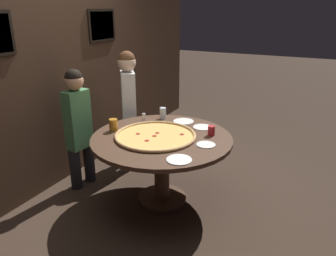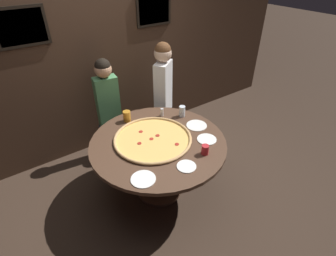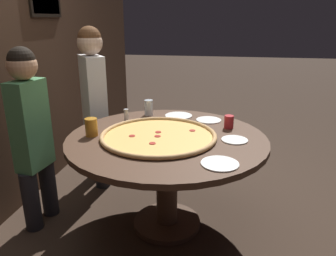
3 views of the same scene
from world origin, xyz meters
name	(u,v)px [view 1 (image 1 of 3)]	position (x,y,z in m)	size (l,w,h in m)	color
ground_plane	(162,199)	(0.00, 0.00, 0.00)	(24.00, 24.00, 0.00)	#38281E
back_wall	(58,70)	(0.00, 1.31, 1.30)	(6.40, 0.08, 2.60)	#3D281C
dining_table	(162,150)	(0.00, 0.00, 0.59)	(1.43, 1.43, 0.74)	#4C3323
giant_pizza	(155,136)	(-0.03, 0.05, 0.75)	(0.83, 0.83, 0.03)	#EAB75B
drink_cup_near_left	(211,131)	(0.26, -0.44, 0.79)	(0.07, 0.07, 0.10)	#B22328
drink_cup_far_left	(163,113)	(0.51, 0.25, 0.81)	(0.07, 0.07, 0.13)	silver
drink_cup_centre_back	(113,125)	(-0.08, 0.53, 0.80)	(0.09, 0.09, 0.13)	#BC7A23
white_plate_right_side	(184,121)	(0.52, -0.01, 0.74)	(0.23, 0.23, 0.01)	white
white_plate_near_front	(202,127)	(0.44, -0.27, 0.74)	(0.21, 0.21, 0.01)	white
white_plate_beside_cup	(179,160)	(-0.41, -0.39, 0.74)	(0.22, 0.22, 0.01)	white
white_plate_far_back	(206,145)	(0.00, -0.48, 0.74)	(0.18, 0.18, 0.01)	white
condiment_shaker	(144,117)	(0.32, 0.40, 0.79)	(0.04, 0.04, 0.10)	silver
diner_centre_back	(129,103)	(0.61, 0.79, 0.84)	(0.37, 0.33, 1.48)	#232328
diner_side_right	(78,122)	(-0.11, 0.99, 0.77)	(0.35, 0.20, 1.36)	#232328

